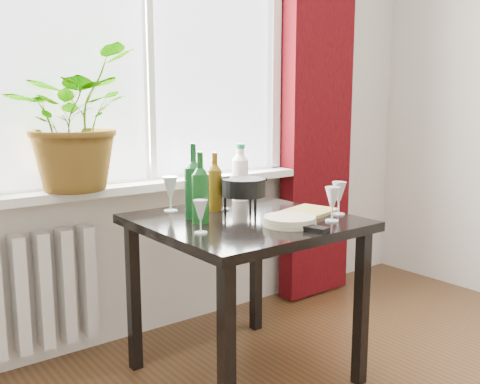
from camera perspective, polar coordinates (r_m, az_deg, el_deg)
window at (r=2.82m, az=-9.99°, el=16.79°), size 1.72×0.08×1.62m
windowsill at (r=2.76m, az=-8.84°, el=0.83°), size 1.72×0.20×0.04m
curtain at (r=3.39m, az=8.30°, el=10.45°), size 0.50×0.12×2.56m
radiator at (r=2.64m, az=-23.57°, el=-10.29°), size 0.80×0.10×0.55m
table at (r=2.36m, az=0.48°, el=-4.97°), size 0.85×0.85×0.74m
potted_plant at (r=2.53m, az=-17.50°, el=7.52°), size 0.77×0.77×0.65m
wine_bottle_left at (r=2.23m, az=-4.26°, el=0.53°), size 0.08×0.08×0.30m
wine_bottle_right at (r=2.31m, az=-4.99°, el=1.21°), size 0.08×0.08×0.33m
bottle_amber at (r=2.48m, az=-2.72°, el=1.19°), size 0.09×0.09×0.28m
cleaning_bottle at (r=2.73m, az=0.01°, el=2.16°), size 0.11×0.11×0.30m
wineglass_front_right at (r=2.29m, az=9.82°, el=-1.27°), size 0.07×0.07×0.15m
wineglass_far_right at (r=2.43m, az=10.50°, el=-0.62°), size 0.08×0.08×0.15m
wineglass_back_center at (r=2.50m, az=-1.90°, el=-0.01°), size 0.08×0.08×0.17m
wineglass_back_left at (r=2.48m, az=-7.44°, el=-0.18°), size 0.08×0.08×0.17m
wineglass_front_left at (r=2.06m, az=-4.22°, el=-2.62°), size 0.07×0.07×0.13m
plate_stack at (r=2.21m, az=5.29°, el=-3.08°), size 0.26×0.26×0.04m
fondue_pot at (r=2.45m, az=0.39°, el=-0.35°), size 0.25×0.23×0.16m
tv_remote at (r=2.14m, az=7.08°, el=-3.77°), size 0.10×0.19×0.02m
cutting_board at (r=2.43m, az=7.04°, el=-2.17°), size 0.33×0.26×0.02m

